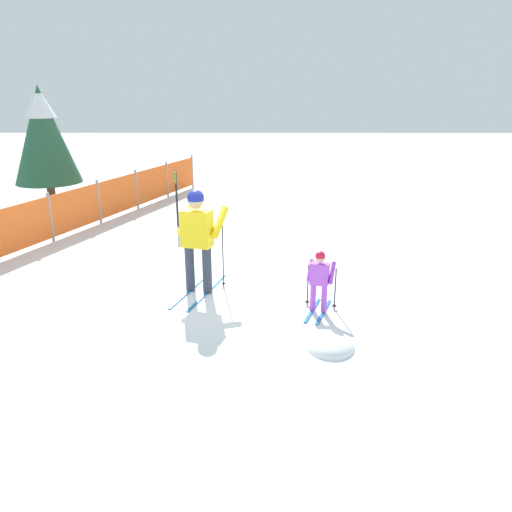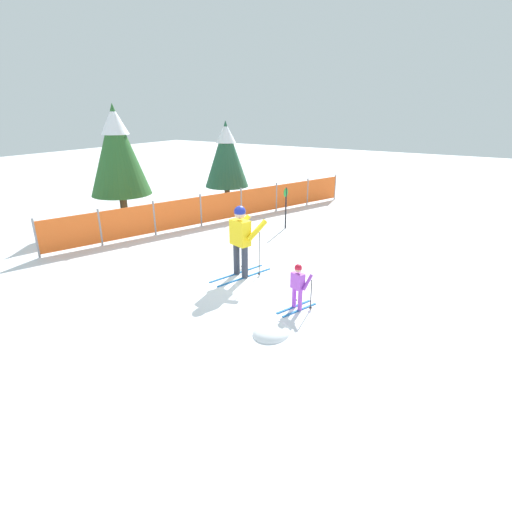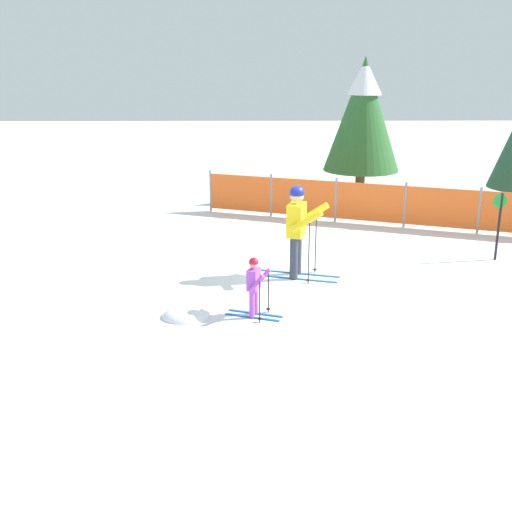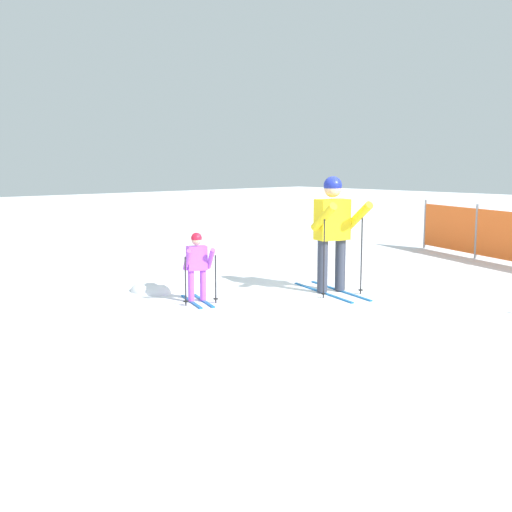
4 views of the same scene
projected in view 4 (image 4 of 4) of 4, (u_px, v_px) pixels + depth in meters
ground_plane at (340, 295)px, 9.40m from camera, size 60.00×60.00×0.00m
skier_adult at (333, 224)px, 9.43m from camera, size 1.66×0.90×1.72m
skier_child at (197, 263)px, 8.83m from camera, size 0.93×0.55×0.97m
snow_mound at (153, 291)px, 9.69m from camera, size 0.77×0.65×0.31m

